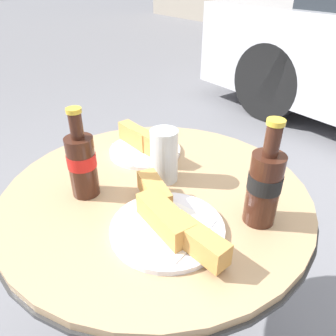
{
  "coord_description": "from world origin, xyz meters",
  "views": [
    {
      "loc": [
        0.55,
        -0.38,
        1.16
      ],
      "look_at": [
        0.0,
        0.04,
        0.73
      ],
      "focal_mm": 35.0,
      "sensor_mm": 36.0,
      "label": 1
    }
  ],
  "objects_px": {
    "bistro_table": "(157,228)",
    "drinking_glass": "(164,158)",
    "cola_bottle_right": "(82,163)",
    "lunch_plate_far": "(169,221)",
    "cola_bottle_left": "(264,185)",
    "lunch_plate_near": "(144,145)"
  },
  "relations": [
    {
      "from": "bistro_table",
      "to": "cola_bottle_left",
      "type": "distance_m",
      "value": 0.34
    },
    {
      "from": "cola_bottle_right",
      "to": "lunch_plate_far",
      "type": "height_order",
      "value": "cola_bottle_right"
    },
    {
      "from": "cola_bottle_right",
      "to": "drinking_glass",
      "type": "relative_size",
      "value": 1.59
    },
    {
      "from": "bistro_table",
      "to": "drinking_glass",
      "type": "bearing_deg",
      "value": 120.92
    },
    {
      "from": "drinking_glass",
      "to": "lunch_plate_far",
      "type": "distance_m",
      "value": 0.2
    },
    {
      "from": "bistro_table",
      "to": "lunch_plate_far",
      "type": "xyz_separation_m",
      "value": [
        0.14,
        -0.06,
        0.15
      ]
    },
    {
      "from": "cola_bottle_right",
      "to": "lunch_plate_near",
      "type": "distance_m",
      "value": 0.25
    },
    {
      "from": "bistro_table",
      "to": "lunch_plate_far",
      "type": "height_order",
      "value": "lunch_plate_far"
    },
    {
      "from": "cola_bottle_right",
      "to": "lunch_plate_far",
      "type": "distance_m",
      "value": 0.25
    },
    {
      "from": "drinking_glass",
      "to": "lunch_plate_near",
      "type": "relative_size",
      "value": 0.64
    },
    {
      "from": "cola_bottle_right",
      "to": "drinking_glass",
      "type": "xyz_separation_m",
      "value": [
        0.06,
        0.19,
        -0.02
      ]
    },
    {
      "from": "lunch_plate_near",
      "to": "lunch_plate_far",
      "type": "relative_size",
      "value": 0.69
    },
    {
      "from": "lunch_plate_near",
      "to": "drinking_glass",
      "type": "bearing_deg",
      "value": -13.75
    },
    {
      "from": "bistro_table",
      "to": "lunch_plate_far",
      "type": "bearing_deg",
      "value": -24.42
    },
    {
      "from": "cola_bottle_left",
      "to": "bistro_table",
      "type": "bearing_deg",
      "value": -153.1
    },
    {
      "from": "bistro_table",
      "to": "lunch_plate_far",
      "type": "distance_m",
      "value": 0.21
    },
    {
      "from": "cola_bottle_right",
      "to": "lunch_plate_far",
      "type": "xyz_separation_m",
      "value": [
        0.23,
        0.08,
        -0.06
      ]
    },
    {
      "from": "lunch_plate_far",
      "to": "cola_bottle_right",
      "type": "bearing_deg",
      "value": -160.37
    },
    {
      "from": "cola_bottle_left",
      "to": "cola_bottle_right",
      "type": "relative_size",
      "value": 1.08
    },
    {
      "from": "bistro_table",
      "to": "lunch_plate_near",
      "type": "distance_m",
      "value": 0.25
    },
    {
      "from": "drinking_glass",
      "to": "lunch_plate_near",
      "type": "xyz_separation_m",
      "value": [
        -0.15,
        0.04,
        -0.04
      ]
    },
    {
      "from": "bistro_table",
      "to": "cola_bottle_left",
      "type": "relative_size",
      "value": 3.24
    }
  ]
}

